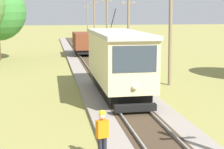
% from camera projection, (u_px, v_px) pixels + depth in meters
% --- Properties ---
extents(red_tram, '(2.60, 8.54, 4.79)m').
position_uv_depth(red_tram, '(118.00, 60.00, 20.07)').
color(red_tram, beige).
rests_on(red_tram, rail_right).
extents(freight_car, '(2.40, 5.20, 2.31)m').
position_uv_depth(freight_car, '(85.00, 42.00, 39.04)').
color(freight_car, brown).
rests_on(freight_car, rail_right).
extents(utility_pole_near_tram, '(1.40, 0.50, 6.61)m').
position_uv_depth(utility_pole_near_tram, '(170.00, 35.00, 23.33)').
color(utility_pole_near_tram, '#7A664C').
rests_on(utility_pole_near_tram, ground).
extents(utility_pole_mid, '(1.40, 0.25, 6.61)m').
position_uv_depth(utility_pole_mid, '(128.00, 27.00, 35.68)').
color(utility_pole_mid, '#7A664C').
rests_on(utility_pole_mid, ground).
extents(utility_pole_far, '(1.40, 0.50, 7.31)m').
position_uv_depth(utility_pole_far, '(107.00, 20.00, 48.85)').
color(utility_pole_far, '#7A664C').
rests_on(utility_pole_far, ground).
extents(utility_pole_distant, '(1.40, 0.56, 7.46)m').
position_uv_depth(utility_pole_distant, '(94.00, 18.00, 62.34)').
color(utility_pole_distant, '#7A664C').
rests_on(utility_pole_distant, ground).
extents(utility_pole_horizon, '(1.40, 0.36, 6.83)m').
position_uv_depth(utility_pole_horizon, '(87.00, 19.00, 73.55)').
color(utility_pole_horizon, '#7A664C').
rests_on(utility_pole_horizon, ground).
extents(gravel_pile, '(2.79, 2.79, 1.16)m').
position_uv_depth(gravel_pile, '(122.00, 49.00, 41.83)').
color(gravel_pile, gray).
rests_on(gravel_pile, ground).
extents(track_worker, '(0.43, 0.33, 1.78)m').
position_uv_depth(track_worker, '(102.00, 134.00, 11.42)').
color(track_worker, black).
rests_on(track_worker, ground).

